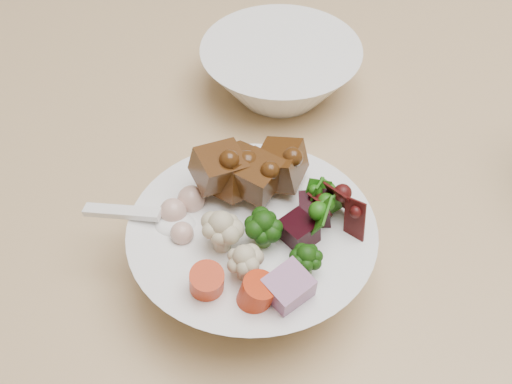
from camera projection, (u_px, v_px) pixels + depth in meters
chair_far at (256, 58)px, 1.23m from camera, size 0.44×0.44×0.81m
food_bowl at (254, 248)px, 0.55m from camera, size 0.19×0.19×0.10m
soup_spoon at (161, 222)px, 0.54m from camera, size 0.09×0.04×0.02m
side_bowl at (281, 71)px, 0.71m from camera, size 0.16×0.16×0.05m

